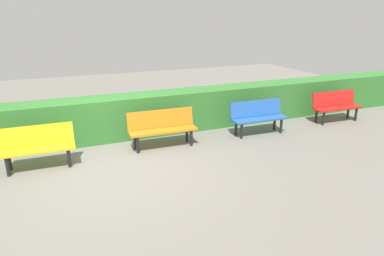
# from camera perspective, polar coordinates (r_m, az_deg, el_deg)

# --- Properties ---
(ground_plane) EXTENTS (23.63, 23.63, 0.00)m
(ground_plane) POSITION_cam_1_polar(r_m,az_deg,el_deg) (7.03, -12.21, -6.98)
(ground_plane) COLOR gray
(bench_red) EXTENTS (1.50, 0.52, 0.86)m
(bench_red) POSITION_cam_1_polar(r_m,az_deg,el_deg) (10.72, 23.06, 3.60)
(bench_red) COLOR red
(bench_red) RESTS_ON ground_plane
(bench_blue) EXTENTS (1.49, 0.52, 0.86)m
(bench_blue) POSITION_cam_1_polar(r_m,az_deg,el_deg) (8.98, 11.04, 2.07)
(bench_blue) COLOR blue
(bench_blue) RESTS_ON ground_plane
(bench_orange) EXTENTS (1.60, 0.52, 0.86)m
(bench_orange) POSITION_cam_1_polar(r_m,az_deg,el_deg) (7.96, -5.06, 0.21)
(bench_orange) COLOR orange
(bench_orange) RESTS_ON ground_plane
(bench_yellow) EXTENTS (1.43, 0.48, 0.86)m
(bench_yellow) POSITION_cam_1_polar(r_m,az_deg,el_deg) (7.51, -24.60, -2.67)
(bench_yellow) COLOR yellow
(bench_yellow) RESTS_ON ground_plane
(hedge_row) EXTENTS (19.63, 0.80, 1.05)m
(hedge_row) POSITION_cam_1_polar(r_m,az_deg,el_deg) (8.88, -7.16, 2.40)
(hedge_row) COLOR #387F33
(hedge_row) RESTS_ON ground_plane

